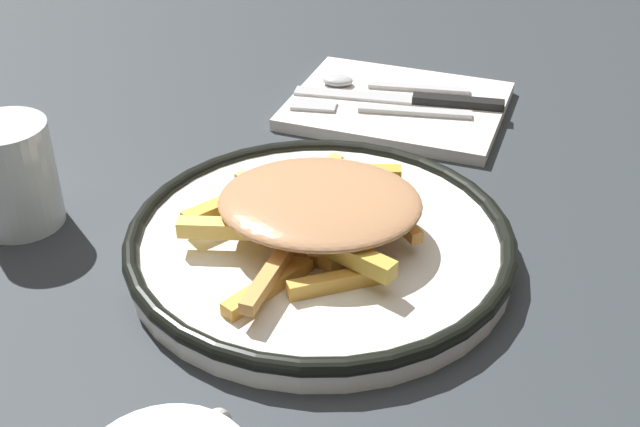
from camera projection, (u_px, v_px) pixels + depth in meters
The scene contains 8 objects.
ground_plane at pixel (320, 256), 0.61m from camera, with size 2.60×2.60×0.00m, color #2F363B.
plate at pixel (320, 242), 0.61m from camera, with size 0.29×0.29×0.02m.
fries_heap at pixel (317, 210), 0.59m from camera, with size 0.22×0.18×0.04m.
napkin at pixel (397, 106), 0.82m from camera, with size 0.17×0.21×0.01m, color silver.
fork at pixel (379, 109), 0.79m from camera, with size 0.04×0.18×0.01m.
knife at pixel (417, 99), 0.81m from camera, with size 0.03×0.21×0.01m.
spoon at pixel (369, 83), 0.84m from camera, with size 0.03×0.15×0.01m.
water_glass at pixel (13, 175), 0.63m from camera, with size 0.07×0.07×0.09m, color silver.
Camera 1 is at (-0.48, -0.14, 0.36)m, focal length 45.63 mm.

